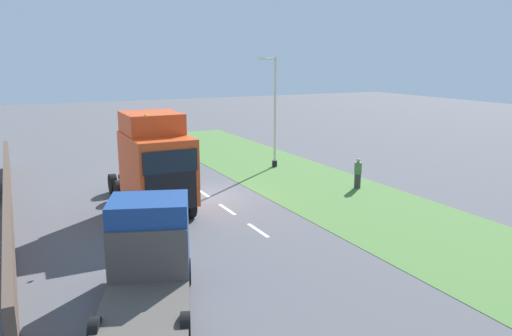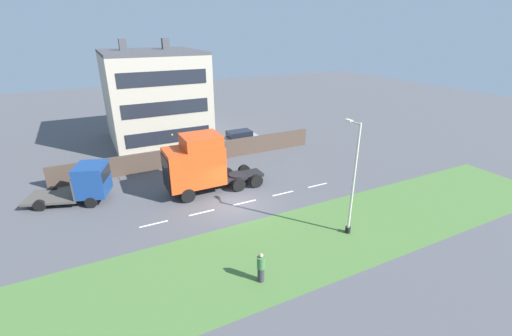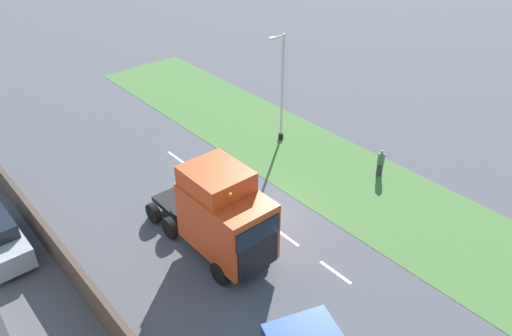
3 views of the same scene
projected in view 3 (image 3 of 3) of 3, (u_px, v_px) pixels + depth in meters
name	position (u px, v px, depth m)	size (l,w,h in m)	color
ground_plane	(252.00, 212.00, 25.60)	(120.00, 120.00, 0.00)	#515156
grass_verge	(331.00, 171.00, 28.88)	(7.00, 44.00, 0.01)	#4C7538
lane_markings	(243.00, 206.00, 26.04)	(0.16, 14.60, 0.00)	white
boundary_wall	(82.00, 284.00, 20.20)	(0.25, 24.00, 1.72)	#4C3D33
lorry_cab	(222.00, 216.00, 21.68)	(2.60, 7.60, 4.64)	black
lamp_post	(281.00, 94.00, 30.32)	(1.28, 0.32, 6.88)	black
pedestrian	(381.00, 163.00, 28.12)	(0.39, 0.39, 1.63)	#333338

